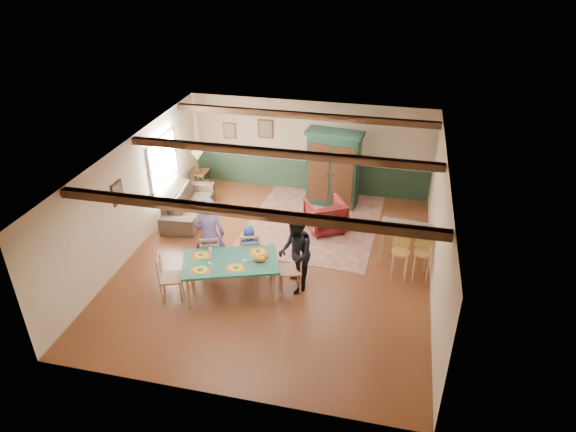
% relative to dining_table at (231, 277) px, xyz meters
% --- Properties ---
extents(floor, '(8.00, 8.00, 0.00)m').
position_rel_dining_table_xyz_m(floor, '(0.68, 1.30, -0.41)').
color(floor, '#5A2C19').
rests_on(floor, ground).
extents(wall_back, '(7.00, 0.02, 2.70)m').
position_rel_dining_table_xyz_m(wall_back, '(0.68, 5.30, 0.94)').
color(wall_back, beige).
rests_on(wall_back, floor).
extents(wall_left, '(0.02, 8.00, 2.70)m').
position_rel_dining_table_xyz_m(wall_left, '(-2.82, 1.30, 0.94)').
color(wall_left, beige).
rests_on(wall_left, floor).
extents(wall_right, '(0.02, 8.00, 2.70)m').
position_rel_dining_table_xyz_m(wall_right, '(4.18, 1.30, 0.94)').
color(wall_right, beige).
rests_on(wall_right, floor).
extents(ceiling, '(7.00, 8.00, 0.02)m').
position_rel_dining_table_xyz_m(ceiling, '(0.68, 1.30, 2.29)').
color(ceiling, white).
rests_on(ceiling, wall_back).
extents(wainscot_back, '(6.95, 0.03, 0.90)m').
position_rel_dining_table_xyz_m(wainscot_back, '(0.68, 5.28, 0.04)').
color(wainscot_back, '#1F3926').
rests_on(wainscot_back, floor).
extents(ceiling_beam_front, '(6.95, 0.16, 0.16)m').
position_rel_dining_table_xyz_m(ceiling_beam_front, '(0.68, -1.00, 2.20)').
color(ceiling_beam_front, black).
rests_on(ceiling_beam_front, ceiling).
extents(ceiling_beam_mid, '(6.95, 0.16, 0.16)m').
position_rel_dining_table_xyz_m(ceiling_beam_mid, '(0.68, 1.70, 2.20)').
color(ceiling_beam_mid, black).
rests_on(ceiling_beam_mid, ceiling).
extents(ceiling_beam_back, '(6.95, 0.16, 0.16)m').
position_rel_dining_table_xyz_m(ceiling_beam_back, '(0.68, 4.30, 2.20)').
color(ceiling_beam_back, black).
rests_on(ceiling_beam_back, ceiling).
extents(window_left, '(0.06, 1.60, 1.30)m').
position_rel_dining_table_xyz_m(window_left, '(-2.79, 3.00, 1.14)').
color(window_left, white).
rests_on(window_left, wall_left).
extents(picture_left_wall, '(0.04, 0.42, 0.52)m').
position_rel_dining_table_xyz_m(picture_left_wall, '(-2.79, 0.70, 1.34)').
color(picture_left_wall, gray).
rests_on(picture_left_wall, wall_left).
extents(picture_back_a, '(0.45, 0.04, 0.55)m').
position_rel_dining_table_xyz_m(picture_back_a, '(-0.62, 5.27, 1.39)').
color(picture_back_a, gray).
rests_on(picture_back_a, wall_back).
extents(picture_back_b, '(0.38, 0.04, 0.48)m').
position_rel_dining_table_xyz_m(picture_back_b, '(-1.72, 5.27, 1.24)').
color(picture_back_b, gray).
rests_on(picture_back_b, wall_back).
extents(dining_table, '(2.22, 1.69, 0.82)m').
position_rel_dining_table_xyz_m(dining_table, '(0.00, 0.00, 0.00)').
color(dining_table, '#1D5D4C').
rests_on(dining_table, floor).
extents(dining_chair_far_left, '(0.59, 0.61, 1.04)m').
position_rel_dining_table_xyz_m(dining_chair_far_left, '(-0.67, 0.60, 0.11)').
color(dining_chair_far_left, tan).
rests_on(dining_chair_far_left, floor).
extents(dining_chair_far_right, '(0.59, 0.61, 1.04)m').
position_rel_dining_table_xyz_m(dining_chair_far_right, '(0.15, 0.89, 0.11)').
color(dining_chair_far_right, tan).
rests_on(dining_chair_far_right, floor).
extents(dining_chair_end_left, '(0.61, 0.59, 1.04)m').
position_rel_dining_table_xyz_m(dining_chair_end_left, '(-1.19, -0.42, 0.11)').
color(dining_chair_end_left, tan).
rests_on(dining_chair_end_left, floor).
extents(dining_chair_end_right, '(0.61, 0.59, 1.04)m').
position_rel_dining_table_xyz_m(dining_chair_end_right, '(1.19, 0.42, 0.11)').
color(dining_chair_end_right, tan).
rests_on(dining_chair_end_right, floor).
extents(person_man, '(0.80, 0.65, 1.89)m').
position_rel_dining_table_xyz_m(person_man, '(-0.70, 0.68, 0.53)').
color(person_man, '#7761A6').
rests_on(person_man, floor).
extents(person_woman, '(0.94, 1.05, 1.80)m').
position_rel_dining_table_xyz_m(person_woman, '(1.29, 0.45, 0.49)').
color(person_woman, black).
rests_on(person_woman, floor).
extents(person_child, '(0.62, 0.51, 1.10)m').
position_rel_dining_table_xyz_m(person_child, '(0.12, 0.97, 0.14)').
color(person_child, '#273D9C').
rests_on(person_child, floor).
extents(cat, '(0.42, 0.28, 0.20)m').
position_rel_dining_table_xyz_m(cat, '(0.60, 0.10, 0.51)').
color(cat, orange).
rests_on(cat, dining_table).
extents(place_setting_near_left, '(0.52, 0.45, 0.11)m').
position_rel_dining_table_xyz_m(place_setting_near_left, '(-0.48, -0.46, 0.47)').
color(place_setting_near_left, yellow).
rests_on(place_setting_near_left, dining_table).
extents(place_setting_near_center, '(0.52, 0.45, 0.11)m').
position_rel_dining_table_xyz_m(place_setting_near_center, '(0.19, -0.22, 0.47)').
color(place_setting_near_center, yellow).
rests_on(place_setting_near_center, dining_table).
extents(place_setting_far_left, '(0.52, 0.45, 0.11)m').
position_rel_dining_table_xyz_m(place_setting_far_left, '(-0.66, 0.06, 0.47)').
color(place_setting_far_left, yellow).
rests_on(place_setting_far_left, dining_table).
extents(place_setting_far_right, '(0.52, 0.45, 0.11)m').
position_rel_dining_table_xyz_m(place_setting_far_right, '(0.48, 0.46, 0.47)').
color(place_setting_far_right, yellow).
rests_on(place_setting_far_right, dining_table).
extents(area_rug, '(3.54, 4.12, 0.01)m').
position_rel_dining_table_xyz_m(area_rug, '(1.19, 3.33, -0.40)').
color(area_rug, tan).
rests_on(area_rug, floor).
extents(armoire, '(1.60, 0.81, 2.17)m').
position_rel_dining_table_xyz_m(armoire, '(1.49, 4.50, 0.67)').
color(armoire, '#122F23').
rests_on(armoire, floor).
extents(armchair, '(1.26, 1.27, 0.85)m').
position_rel_dining_table_xyz_m(armchair, '(1.53, 3.05, 0.02)').
color(armchair, '#430D12').
rests_on(armchair, floor).
extents(sofa, '(1.14, 2.41, 0.68)m').
position_rel_dining_table_xyz_m(sofa, '(-2.21, 2.99, -0.07)').
color(sofa, '#45362B').
rests_on(sofa, floor).
extents(end_table, '(0.54, 0.54, 0.65)m').
position_rel_dining_table_xyz_m(end_table, '(-2.45, 4.45, -0.09)').
color(end_table, black).
rests_on(end_table, floor).
extents(table_lamp, '(0.34, 0.34, 0.59)m').
position_rel_dining_table_xyz_m(table_lamp, '(-2.45, 4.45, 0.54)').
color(table_lamp, beige).
rests_on(table_lamp, end_table).
extents(counter_table, '(1.23, 0.80, 0.97)m').
position_rel_dining_table_xyz_m(counter_table, '(3.54, 1.95, 0.08)').
color(counter_table, '#9E977B').
rests_on(counter_table, floor).
extents(bar_stool_left, '(0.41, 0.45, 1.11)m').
position_rel_dining_table_xyz_m(bar_stool_left, '(3.46, 1.34, 0.15)').
color(bar_stool_left, tan).
rests_on(bar_stool_left, floor).
extents(bar_stool_right, '(0.40, 0.44, 1.09)m').
position_rel_dining_table_xyz_m(bar_stool_right, '(3.93, 1.44, 0.14)').
color(bar_stool_right, tan).
rests_on(bar_stool_right, floor).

